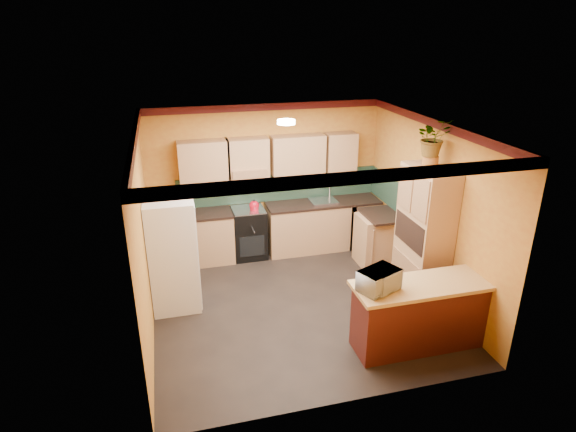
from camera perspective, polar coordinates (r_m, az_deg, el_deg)
The scene contains 15 objects.
room_shell at distance 6.83m, azimuth 0.63°, elevation 5.89°, with size 4.24×4.24×2.72m.
base_cabinets_back at distance 8.83m, azimuth -0.66°, elevation -1.66°, with size 3.65×0.60×0.88m, color tan.
countertop_back at distance 8.65m, azimuth -0.67°, elevation 1.13°, with size 3.65×0.62×0.04m, color black.
stove at distance 8.71m, azimuth -4.65°, elevation -1.98°, with size 0.58×0.58×0.91m, color black.
kettle at distance 8.47m, azimuth -4.04°, elevation 1.32°, with size 0.17×0.17×0.18m, color #B50C20, non-canonical shape.
sink at distance 8.85m, azimuth 4.21°, elevation 1.79°, with size 0.48×0.40×0.03m, color silver.
base_cabinets_right at distance 8.60m, azimuth 10.90°, elevation -2.75°, with size 0.60×0.80×0.88m, color tan.
countertop_right at distance 8.42m, azimuth 11.12°, elevation 0.10°, with size 0.62×0.80×0.04m, color black.
fridge at distance 7.20m, azimuth -13.51°, elevation -4.45°, with size 0.68×0.66×1.70m, color silver.
pantry at distance 7.35m, azimuth 15.76°, elevation -2.39°, with size 0.48×0.90×2.10m, color tan.
fern_pot at distance 7.02m, azimuth 16.50°, elevation 6.20°, with size 0.22×0.22×0.16m, color #985924.
fern at distance 6.94m, azimuth 16.81°, elevation 8.92°, with size 0.47×0.41×0.52m, color tan.
breakfast_bar at distance 6.62m, azimuth 15.70°, elevation -11.32°, with size 1.80×0.55×0.88m, color #501F12.
bar_top at distance 6.38m, azimuth 16.13°, elevation -7.82°, with size 1.90×0.65×0.05m, color tan.
microwave at distance 6.01m, azimuth 10.73°, elevation -7.48°, with size 0.49×0.33×0.27m, color silver.
Camera 1 is at (-1.70, -6.05, 3.99)m, focal length 30.00 mm.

